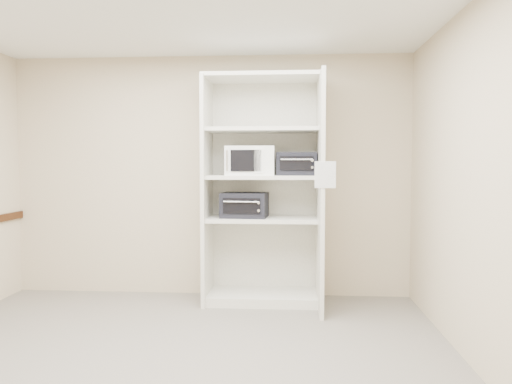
# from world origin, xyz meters

# --- Properties ---
(floor) EXTENTS (4.50, 4.00, 0.01)m
(floor) POSITION_xyz_m (0.00, 0.00, 0.00)
(floor) COLOR slate
(floor) RESTS_ON ground
(wall_back) EXTENTS (4.50, 0.02, 2.70)m
(wall_back) POSITION_xyz_m (0.00, 2.00, 1.35)
(wall_back) COLOR beige
(wall_back) RESTS_ON ground
(wall_front) EXTENTS (4.50, 0.02, 2.70)m
(wall_front) POSITION_xyz_m (0.00, -2.00, 1.35)
(wall_front) COLOR beige
(wall_front) RESTS_ON ground
(wall_right) EXTENTS (0.02, 4.00, 2.70)m
(wall_right) POSITION_xyz_m (2.25, 0.00, 1.35)
(wall_right) COLOR beige
(wall_right) RESTS_ON ground
(shelving_unit) EXTENTS (1.24, 0.92, 2.42)m
(shelving_unit) POSITION_xyz_m (0.67, 1.70, 1.13)
(shelving_unit) COLOR silver
(shelving_unit) RESTS_ON floor
(microwave) EXTENTS (0.52, 0.39, 0.31)m
(microwave) POSITION_xyz_m (0.49, 1.69, 1.52)
(microwave) COLOR white
(microwave) RESTS_ON shelving_unit
(toaster_oven_upper) EXTENTS (0.42, 0.32, 0.24)m
(toaster_oven_upper) POSITION_xyz_m (0.98, 1.69, 1.49)
(toaster_oven_upper) COLOR black
(toaster_oven_upper) RESTS_ON shelving_unit
(toaster_oven_lower) EXTENTS (0.50, 0.40, 0.26)m
(toaster_oven_lower) POSITION_xyz_m (0.43, 1.67, 1.05)
(toaster_oven_lower) COLOR black
(toaster_oven_lower) RESTS_ON shelving_unit
(paper_sign) EXTENTS (0.19, 0.02, 0.24)m
(paper_sign) POSITION_xyz_m (1.24, 1.07, 1.39)
(paper_sign) COLOR white
(paper_sign) RESTS_ON shelving_unit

